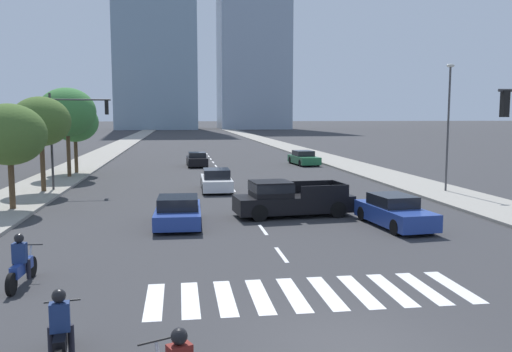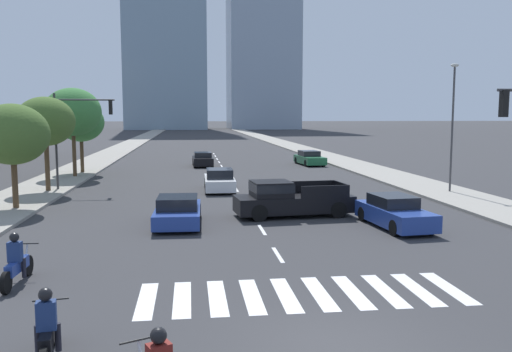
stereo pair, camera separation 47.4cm
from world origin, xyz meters
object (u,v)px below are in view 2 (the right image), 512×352
object	(u,v)px
street_tree_nearest	(12,134)
traffic_signal_far	(77,124)
sedan_black_2	(203,160)
street_tree_second	(45,122)
sedan_green_0	(310,158)
motorcycle_trailing	(17,264)
pickup_truck	(288,199)
sedan_blue_4	(394,213)
sedan_blue_1	(178,211)
motorcycle_lead	(48,333)
street_tree_third	(73,112)
sedan_white_3	(219,181)
street_tree_fourth	(81,122)
street_lamp_east	(453,118)

from	to	relation	value
street_tree_nearest	traffic_signal_far	bearing A→B (deg)	76.00
sedan_black_2	street_tree_second	bearing A→B (deg)	147.07
sedan_green_0	sedan_black_2	xyz separation A→B (m)	(-10.06, -0.08, -0.01)
motorcycle_trailing	pickup_truck	xyz separation A→B (m)	(9.31, 8.99, 0.23)
pickup_truck	sedan_blue_4	bearing A→B (deg)	138.28
pickup_truck	traffic_signal_far	distance (m)	15.45
sedan_blue_4	sedan_green_0	bearing A→B (deg)	168.82
sedan_blue_1	street_tree_second	world-z (taller)	street_tree_second
motorcycle_lead	street_tree_third	size ratio (longest dim) A/B	0.33
motorcycle_trailing	sedan_white_3	size ratio (longest dim) A/B	0.48
street_tree_fourth	traffic_signal_far	bearing A→B (deg)	-80.19
sedan_green_0	sedan_white_3	bearing A→B (deg)	-34.78
motorcycle_lead	street_lamp_east	world-z (taller)	street_lamp_east
sedan_white_3	street_lamp_east	world-z (taller)	street_lamp_east
pickup_truck	sedan_white_3	size ratio (longest dim) A/B	1.21
motorcycle_trailing	sedan_white_3	xyz separation A→B (m)	(6.62, 17.92, 0.05)
sedan_blue_1	sedan_black_2	xyz separation A→B (m)	(1.71, 26.46, 0.03)
pickup_truck	street_tree_second	size ratio (longest dim) A/B	0.99
sedan_white_3	sedan_blue_4	world-z (taller)	sedan_white_3
sedan_blue_4	street_tree_second	xyz separation A→B (m)	(-17.04, 12.14, 3.68)
traffic_signal_far	sedan_blue_1	bearing A→B (deg)	-60.77
street_tree_nearest	street_tree_fourth	xyz separation A→B (m)	(0.00, 16.65, 0.37)
street_tree_nearest	sedan_blue_4	bearing A→B (deg)	-19.51
sedan_green_0	street_tree_nearest	size ratio (longest dim) A/B	0.94
street_tree_fourth	sedan_green_0	bearing A→B (deg)	15.40
motorcycle_trailing	street_tree_third	world-z (taller)	street_tree_third
pickup_truck	sedan_blue_1	world-z (taller)	pickup_truck
sedan_white_3	street_tree_nearest	size ratio (longest dim) A/B	0.91
motorcycle_lead	sedan_white_3	xyz separation A→B (m)	(4.54, 22.93, 0.05)
motorcycle_lead	street_tree_nearest	size ratio (longest dim) A/B	0.43
traffic_signal_far	street_tree_second	bearing A→B (deg)	-157.14
sedan_black_2	motorcycle_trailing	bearing A→B (deg)	168.53
traffic_signal_far	street_tree_third	world-z (taller)	street_tree_third
sedan_green_0	street_tree_fourth	distance (m)	20.81
sedan_black_2	traffic_signal_far	world-z (taller)	traffic_signal_far
motorcycle_lead	traffic_signal_far	bearing A→B (deg)	1.22
sedan_green_0	street_lamp_east	xyz separation A→B (m)	(4.22, -19.28, 3.90)
motorcycle_lead	street_tree_second	xyz separation A→B (m)	(-5.81, 23.22, 3.72)
sedan_green_0	sedan_black_2	distance (m)	10.07
sedan_blue_4	traffic_signal_far	bearing A→B (deg)	-135.60
motorcycle_trailing	pickup_truck	size ratio (longest dim) A/B	0.40
sedan_blue_1	motorcycle_lead	bearing A→B (deg)	171.71
sedan_black_2	sedan_green_0	bearing A→B (deg)	-91.07
sedan_blue_4	street_tree_nearest	world-z (taller)	street_tree_nearest
street_tree_nearest	sedan_black_2	bearing A→B (deg)	66.20
pickup_truck	sedan_blue_1	size ratio (longest dim) A/B	1.25
sedan_white_3	street_lamp_east	xyz separation A→B (m)	(13.64, -3.00, 3.89)
motorcycle_lead	street_tree_third	world-z (taller)	street_tree_third
sedan_green_0	sedan_blue_4	world-z (taller)	same
sedan_blue_4	street_tree_fourth	world-z (taller)	street_tree_fourth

